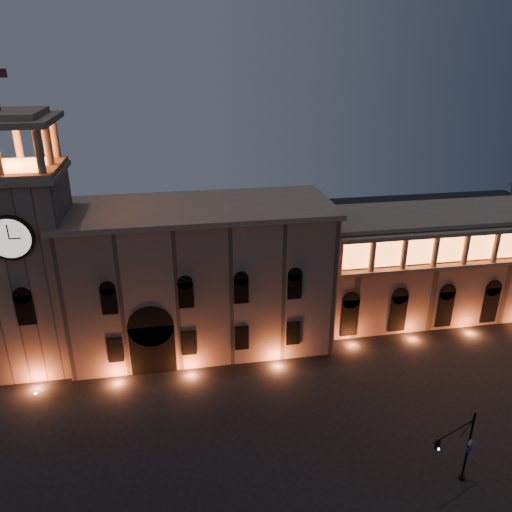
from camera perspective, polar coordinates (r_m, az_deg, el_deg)
ground at (r=47.18m, az=-1.07°, el=-23.46°), size 160.00×160.00×0.00m
government_building at (r=59.87m, az=-6.41°, el=-2.36°), size 30.80×12.80×17.60m
clock_tower at (r=59.53m, az=-24.46°, el=-0.61°), size 9.80×9.80×32.40m
colonnade_wing at (r=72.33m, az=21.52°, el=-0.58°), size 40.60×11.50×14.50m
traffic_light at (r=46.86m, az=22.47°, el=-19.71°), size 4.83×2.15×7.07m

